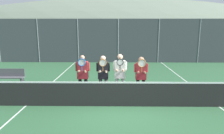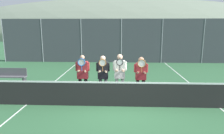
{
  "view_description": "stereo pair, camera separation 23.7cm",
  "coord_description": "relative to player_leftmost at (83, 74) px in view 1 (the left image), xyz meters",
  "views": [
    {
      "loc": [
        -0.28,
        -7.01,
        2.9
      ],
      "look_at": [
        -0.39,
        1.01,
        1.3
      ],
      "focal_mm": 32.0,
      "sensor_mm": 36.0,
      "label": 1
    },
    {
      "loc": [
        -0.04,
        -7.0,
        2.9
      ],
      "look_at": [
        -0.39,
        1.01,
        1.3
      ],
      "focal_mm": 32.0,
      "sensor_mm": 36.0,
      "label": 2
    }
  ],
  "objects": [
    {
      "name": "ground_plane",
      "position": [
        1.56,
        -0.73,
        -1.06
      ],
      "size": [
        120.0,
        120.0,
        0.0
      ],
      "primitive_type": "plane",
      "color": "#2D5B38"
    },
    {
      "name": "hill_distant",
      "position": [
        1.56,
        62.78,
        -1.06
      ],
      "size": [
        121.69,
        67.6,
        23.66
      ],
      "color": "slate",
      "rests_on": "ground_plane"
    },
    {
      "name": "clubhouse_building",
      "position": [
        3.05,
        18.55,
        0.75
      ],
      "size": [
        17.44,
        5.5,
        3.59
      ],
      "color": "beige",
      "rests_on": "ground_plane"
    },
    {
      "name": "fence_back",
      "position": [
        1.56,
        8.72,
        0.72
      ],
      "size": [
        19.89,
        0.06,
        3.57
      ],
      "color": "gray",
      "rests_on": "ground_plane"
    },
    {
      "name": "tennis_net",
      "position": [
        1.56,
        -0.73,
        -0.57
      ],
      "size": [
        9.71,
        0.09,
        1.05
      ],
      "color": "gray",
      "rests_on": "ground_plane"
    },
    {
      "name": "court_line_left_sideline",
      "position": [
        -2.05,
        2.27,
        -1.06
      ],
      "size": [
        0.05,
        16.0,
        0.01
      ],
      "primitive_type": "cube",
      "color": "white",
      "rests_on": "ground_plane"
    },
    {
      "name": "court_line_right_sideline",
      "position": [
        5.17,
        2.27,
        -1.06
      ],
      "size": [
        0.05,
        16.0,
        0.01
      ],
      "primitive_type": "cube",
      "color": "white",
      "rests_on": "ground_plane"
    },
    {
      "name": "player_leftmost",
      "position": [
        0.0,
        0.0,
        0.0
      ],
      "size": [
        0.56,
        0.34,
        1.82
      ],
      "color": "black",
      "rests_on": "ground_plane"
    },
    {
      "name": "player_center_left",
      "position": [
        0.82,
        0.02,
        -0.01
      ],
      "size": [
        0.54,
        0.34,
        1.8
      ],
      "color": "#56565B",
      "rests_on": "ground_plane"
    },
    {
      "name": "player_center_right",
      "position": [
        1.49,
        0.04,
        0.03
      ],
      "size": [
        0.55,
        0.34,
        1.86
      ],
      "color": "white",
      "rests_on": "ground_plane"
    },
    {
      "name": "player_rightmost",
      "position": [
        2.33,
        0.02,
        -0.02
      ],
      "size": [
        0.56,
        0.34,
        1.76
      ],
      "color": "black",
      "rests_on": "ground_plane"
    },
    {
      "name": "car_far_left",
      "position": [
        -4.07,
        12.16,
        -0.19
      ],
      "size": [
        4.34,
        1.99,
        1.7
      ],
      "color": "#285638",
      "rests_on": "ground_plane"
    },
    {
      "name": "car_left_of_center",
      "position": [
        0.66,
        12.15,
        -0.21
      ],
      "size": [
        4.05,
        1.97,
        1.66
      ],
      "color": "slate",
      "rests_on": "ground_plane"
    },
    {
      "name": "car_center",
      "position": [
        5.56,
        12.11,
        -0.19
      ],
      "size": [
        4.7,
        2.0,
        1.69
      ],
      "color": "#285638",
      "rests_on": "ground_plane"
    },
    {
      "name": "car_right_of_center",
      "position": [
        10.64,
        12.03,
        -0.14
      ],
      "size": [
        4.39,
        1.95,
        1.82
      ],
      "color": "#285638",
      "rests_on": "ground_plane"
    },
    {
      "name": "bench_courtside",
      "position": [
        -4.13,
        1.93,
        -0.6
      ],
      "size": [
        1.7,
        0.36,
        0.85
      ],
      "color": "#515156",
      "rests_on": "ground_plane"
    }
  ]
}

